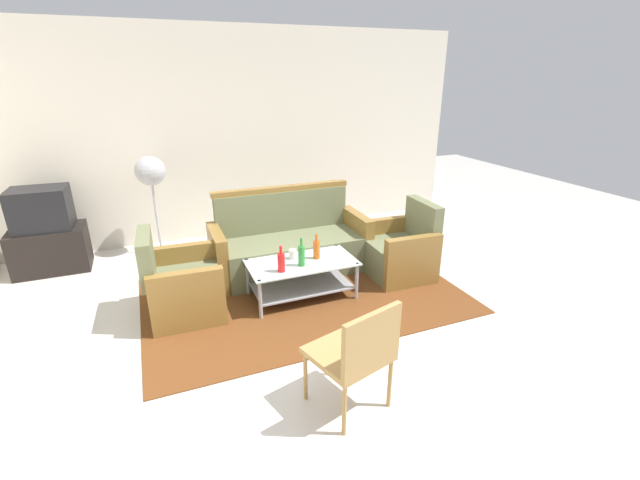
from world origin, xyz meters
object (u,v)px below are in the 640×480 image
Objects in this scene: wicker_chair at (357,350)px; bottle_orange at (317,249)px; couch at (290,246)px; armchair_right at (400,252)px; tv_stand at (51,249)px; bottle_green at (302,255)px; pedestal_fan at (151,177)px; coffee_table at (301,274)px; bottle_red at (281,262)px; armchair_left at (182,287)px; television at (41,209)px; cup at (293,254)px.

bottle_orange is at bearing 61.33° from wicker_chair.
couch reaches higher than wicker_chair.
armchair_right is 4.11m from tv_stand.
bottle_orange is 0.34× the size of tv_stand.
bottle_green is (-0.20, -0.11, 0.01)m from bottle_orange.
couch is 0.80m from bottle_green.
pedestal_fan is at bearing 58.17° from armchair_right.
couch is 0.69m from bottle_orange.
bottle_red reaches higher than coffee_table.
armchair_left is 3.16× the size of bottle_orange.
television is at bearing 139.68° from bottle_red.
television reaches higher than armchair_right.
armchair_left is 1.19m from coffee_table.
pedestal_fan is at bearing 2.35° from tv_stand.
television is at bearing 144.97° from coffee_table.
armchair_right reaches higher than bottle_orange.
bottle_green is at bearing 81.43° from armchair_left.
coffee_table is (1.18, -0.13, -0.02)m from armchair_left.
bottle_green reaches higher than cup.
couch reaches higher than tv_stand.
bottle_green is at bearing 80.90° from couch.
couch is 0.60m from cup.
tv_stand is (-2.48, 1.86, -0.26)m from bottle_green.
bottle_orange is 2.69× the size of cup.
cup is 0.12× the size of wicker_chair.
couch is 2.15× the size of wicker_chair.
armchair_right is at bearing -24.08° from tv_stand.
bottle_orange is (1.35, -0.12, 0.22)m from armchair_left.
wicker_chair is (1.09, -3.48, -0.52)m from pedestal_fan.
tv_stand is at bearing -22.22° from couch.
television is 0.73× the size of wicker_chair.
television is (-2.51, 1.76, 0.49)m from coffee_table.
bottle_orange is at bearing 149.11° from television.
armchair_left is at bearing 178.64° from cup.
coffee_table is at bearing 30.41° from bottle_red.
pedestal_fan is at bearing 125.98° from cup.
coffee_table is 3.71× the size of bottle_green.
armchair_right is at bearing 8.89° from bottle_red.
bottle_red is (-0.26, -0.15, 0.24)m from coffee_table.
television reaches higher than armchair_left.
tv_stand is at bearing -138.26° from armchair_left.
armchair_left reaches higher than cup.
cup is 1.78m from wicker_chair.
bottle_orange reaches higher than tv_stand.
bottle_orange is 1.01× the size of bottle_red.
coffee_table is at bearing -54.37° from pedestal_fan.
couch is at bearing 96.56° from bottle_orange.
couch is at bearing 159.44° from television.
couch is 2.12× the size of armchair_left.
tv_stand is (-2.46, 1.66, -0.20)m from cup.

